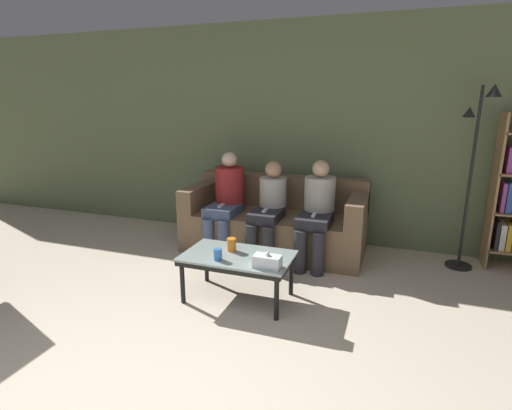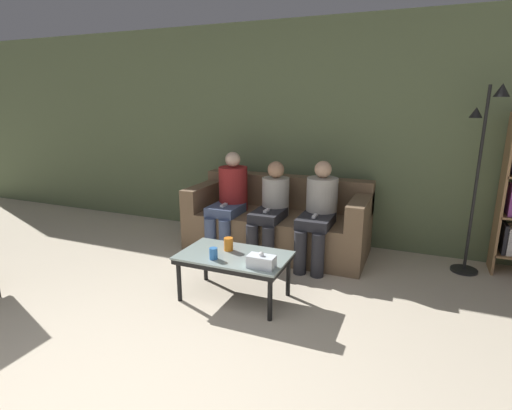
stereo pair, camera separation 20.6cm
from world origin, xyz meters
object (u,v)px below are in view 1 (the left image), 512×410
cup_near_left (231,245)px  seated_person_mid_right (317,209)px  seated_person_mid_left (269,207)px  tissue_box (267,261)px  standing_lamp (475,159)px  seated_person_left_end (226,199)px  couch (275,223)px  coffee_table (238,260)px  cup_near_right (218,254)px

cup_near_left → seated_person_mid_right: 1.14m
seated_person_mid_left → cup_near_left: bearing=-92.0°
tissue_box → seated_person_mid_left: 1.27m
standing_lamp → seated_person_left_end: size_ratio=1.63×
couch → tissue_box: 1.51m
coffee_table → tissue_box: 0.37m
standing_lamp → seated_person_mid_right: bearing=-166.1°
standing_lamp → seated_person_left_end: 2.60m
couch → seated_person_mid_right: bearing=-23.0°
couch → seated_person_left_end: (-0.52, -0.20, 0.30)m
seated_person_left_end → seated_person_mid_right: (1.05, -0.02, -0.02)m
standing_lamp → seated_person_mid_left: standing_lamp is taller
tissue_box → seated_person_mid_left: (-0.37, 1.21, 0.10)m
couch → cup_near_left: size_ratio=17.59×
coffee_table → standing_lamp: standing_lamp is taller
seated_person_left_end → cup_near_right: bearing=-69.6°
couch → seated_person_mid_left: size_ratio=1.93×
seated_person_left_end → cup_near_left: bearing=-64.2°
couch → seated_person_mid_right: (0.52, -0.22, 0.27)m
tissue_box → seated_person_mid_right: seated_person_mid_right is taller
cup_near_right → seated_person_mid_left: bearing=87.1°
standing_lamp → tissue_box: bearing=-135.5°
seated_person_mid_left → seated_person_mid_right: (0.52, 0.01, 0.02)m
cup_near_left → couch: bearing=88.4°
cup_near_left → seated_person_mid_left: seated_person_mid_left is taller
cup_near_left → seated_person_mid_right: (0.56, 0.99, 0.12)m
coffee_table → seated_person_mid_right: size_ratio=0.86×
seated_person_left_end → seated_person_mid_left: seated_person_left_end is taller
couch → cup_near_right: couch is taller
cup_near_right → cup_near_left: bearing=83.3°
couch → seated_person_mid_right: size_ratio=1.87×
tissue_box → standing_lamp: size_ratio=0.12×
standing_lamp → seated_person_left_end: bearing=-172.3°
cup_near_left → standing_lamp: (2.03, 1.36, 0.67)m
coffee_table → cup_near_right: cup_near_right is taller
seated_person_left_end → couch: bearing=21.0°
cup_near_left → seated_person_left_end: size_ratio=0.10×
seated_person_mid_left → standing_lamp: bearing=10.8°
seated_person_mid_left → coffee_table: bearing=-87.1°
cup_near_left → seated_person_mid_left: (0.03, 0.98, 0.10)m
standing_lamp → seated_person_mid_left: bearing=-169.2°
cup_near_left → seated_person_left_end: (-0.49, 1.01, 0.14)m
couch → cup_near_left: bearing=-91.6°
couch → cup_near_left: couch is taller
seated_person_mid_left → seated_person_left_end: bearing=175.9°
couch → coffee_table: size_ratio=2.16×
coffee_table → tissue_box: (0.32, -0.16, 0.09)m
cup_near_left → coffee_table: bearing=-39.4°
seated_person_mid_right → cup_near_right: bearing=-115.7°
cup_near_left → seated_person_left_end: 1.13m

